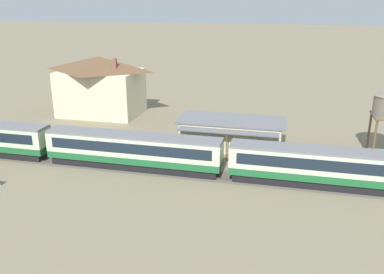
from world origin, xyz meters
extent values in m
cube|color=#1E6033|center=(-8.41, -0.04, 1.30)|extent=(20.81, 2.84, 0.80)
cube|color=beige|center=(-8.41, -0.04, 2.78)|extent=(20.81, 2.84, 2.16)
cube|color=#192330|center=(-8.41, -0.04, 2.89)|extent=(19.15, 2.88, 1.21)
cube|color=slate|center=(-8.41, -0.04, 4.01)|extent=(20.81, 2.67, 0.30)
cube|color=black|center=(-8.41, -0.04, 0.46)|extent=(19.98, 2.44, 0.88)
cylinder|color=black|center=(-15.27, -0.76, 0.45)|extent=(0.90, 0.18, 0.90)
cylinder|color=black|center=(-15.27, 0.67, 0.45)|extent=(0.90, 0.18, 0.90)
cube|color=#1E6033|center=(-30.17, -0.04, 1.30)|extent=(20.81, 2.84, 0.80)
cube|color=beige|center=(-30.17, -0.04, 2.78)|extent=(20.81, 2.84, 2.16)
cube|color=#192330|center=(-30.17, -0.04, 2.89)|extent=(19.15, 2.88, 1.21)
cube|color=slate|center=(-30.17, -0.04, 4.01)|extent=(20.81, 2.67, 0.30)
cube|color=black|center=(-30.17, -0.04, 0.46)|extent=(19.98, 2.44, 0.88)
cylinder|color=black|center=(-23.31, -0.76, 0.45)|extent=(0.90, 0.18, 0.90)
cylinder|color=black|center=(-23.31, 0.67, 0.45)|extent=(0.90, 0.18, 0.90)
cylinder|color=black|center=(-37.04, -0.76, 0.45)|extent=(0.90, 0.18, 0.90)
cylinder|color=black|center=(-37.04, 0.67, 0.45)|extent=(0.90, 0.18, 0.90)
cylinder|color=black|center=(-45.07, -0.76, 0.45)|extent=(0.90, 0.18, 0.90)
cylinder|color=black|center=(-45.07, 0.67, 0.45)|extent=(0.90, 0.18, 0.90)
cube|color=#665B51|center=(-26.98, -0.04, 0.01)|extent=(162.06, 3.60, 0.01)
cube|color=#4C4238|center=(-26.98, -0.76, 0.02)|extent=(162.06, 0.12, 0.04)
cube|color=#4C4238|center=(-26.98, 0.67, 0.02)|extent=(162.06, 0.12, 0.04)
cube|color=beige|center=(-20.10, 9.62, 1.85)|extent=(13.04, 5.64, 3.71)
cube|color=slate|center=(-20.10, 9.62, 3.81)|extent=(14.08, 6.09, 0.20)
cube|color=slate|center=(-20.10, 6.00, 3.31)|extent=(12.52, 1.60, 0.16)
cylinder|color=brown|center=(-20.10, 5.40, 1.61)|extent=(0.14, 0.14, 3.23)
cube|color=beige|center=(-44.17, 21.08, 3.76)|extent=(13.05, 9.09, 7.51)
pyramid|color=brown|center=(-44.17, 21.08, 8.69)|extent=(14.10, 9.82, 2.36)
cube|color=brown|center=(-40.51, 19.26, 8.81)|extent=(0.56, 0.56, 2.12)
cylinder|color=brown|center=(-2.68, 12.15, 2.64)|extent=(0.28, 0.28, 5.28)
cylinder|color=brown|center=(-2.68, 8.37, 2.64)|extent=(0.28, 0.28, 5.28)
camera|label=1|loc=(-13.23, -41.34, 18.80)|focal=38.00mm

